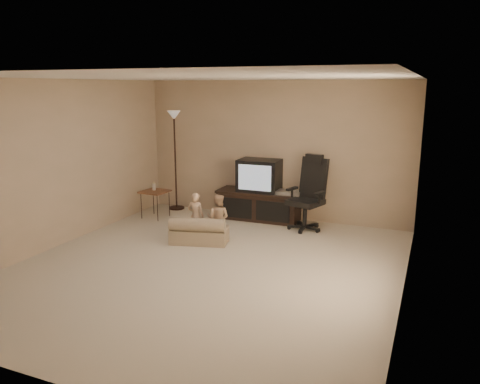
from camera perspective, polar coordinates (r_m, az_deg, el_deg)
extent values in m
plane|color=#BBAE95|center=(6.41, -4.06, -9.15)|extent=(5.50, 5.50, 0.00)
plane|color=white|center=(5.95, -4.45, 13.78)|extent=(5.50, 5.50, 0.00)
plane|color=tan|center=(8.57, 4.15, 5.09)|extent=(5.00, 0.00, 5.00)
plane|color=tan|center=(3.89, -22.99, -5.33)|extent=(5.00, 0.00, 5.00)
plane|color=tan|center=(7.52, -21.52, 3.15)|extent=(0.00, 5.50, 5.50)
plane|color=tan|center=(5.42, 20.02, -0.16)|extent=(0.00, 5.50, 5.50)
cube|color=black|center=(8.58, 2.32, -1.77)|extent=(1.49, 0.56, 0.47)
cube|color=black|center=(8.52, 2.34, -0.02)|extent=(1.53, 0.60, 0.04)
cube|color=black|center=(8.46, -0.51, -1.95)|extent=(0.61, 0.03, 0.36)
cube|color=black|center=(8.23, 3.99, -2.39)|extent=(0.61, 0.03, 0.36)
cube|color=black|center=(8.47, 2.40, 2.06)|extent=(0.75, 0.54, 0.58)
cube|color=white|center=(8.23, 1.79, 1.74)|extent=(0.61, 0.02, 0.45)
cube|color=silver|center=(8.29, 6.01, -0.07)|extent=(0.43, 0.30, 0.06)
cylinder|color=black|center=(8.01, 7.91, -2.84)|extent=(0.07, 0.07, 0.40)
cube|color=black|center=(7.95, 7.96, -1.22)|extent=(0.64, 0.64, 0.09)
cube|color=black|center=(8.07, 8.98, 1.67)|extent=(0.52, 0.32, 0.71)
cube|color=black|center=(8.01, 9.06, 4.01)|extent=(0.32, 0.19, 0.16)
cube|color=black|center=(8.05, 6.37, 0.40)|extent=(0.15, 0.29, 0.04)
cube|color=black|center=(7.77, 9.70, -0.16)|extent=(0.15, 0.29, 0.04)
cube|color=brown|center=(8.76, -10.34, 0.06)|extent=(0.49, 0.49, 0.03)
cylinder|color=black|center=(8.79, -11.94, -1.63)|extent=(0.01, 0.01, 0.50)
cylinder|color=black|center=(8.57, -10.03, -1.91)|extent=(0.01, 0.01, 0.50)
cylinder|color=black|center=(9.07, -10.50, -1.12)|extent=(0.01, 0.01, 0.50)
cylinder|color=black|center=(8.86, -8.62, -1.38)|extent=(0.01, 0.01, 0.50)
cylinder|color=beige|center=(8.80, -10.45, 0.63)|extent=(0.06, 0.06, 0.13)
cone|color=#D3C18A|center=(8.79, -10.47, 1.18)|extent=(0.05, 0.05, 0.05)
cylinder|color=black|center=(9.44, -7.72, -1.92)|extent=(0.30, 0.30, 0.03)
cylinder|color=black|center=(9.25, -7.89, 3.53)|extent=(0.03, 0.03, 1.83)
cone|color=beige|center=(9.15, -8.07, 9.26)|extent=(0.26, 0.26, 0.17)
cube|color=gray|center=(7.39, -4.96, -5.24)|extent=(0.97, 0.69, 0.23)
cylinder|color=gray|center=(7.18, -5.25, -4.02)|extent=(0.88, 0.43, 0.21)
imported|color=tan|center=(7.48, -5.41, -2.92)|extent=(0.29, 0.22, 0.75)
imported|color=tan|center=(7.31, -2.70, -3.20)|extent=(0.39, 0.23, 0.76)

